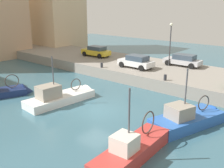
% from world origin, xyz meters
% --- Properties ---
extents(water_surface, '(80.00, 80.00, 0.00)m').
position_xyz_m(water_surface, '(0.00, 0.00, 0.00)').
color(water_surface, '#386070').
rests_on(water_surface, ground).
extents(quay_wall, '(9.00, 56.00, 1.20)m').
position_xyz_m(quay_wall, '(11.50, 0.00, 0.60)').
color(quay_wall, gray).
rests_on(quay_wall, ground).
extents(fishing_boat_white, '(6.96, 2.68, 4.97)m').
position_xyz_m(fishing_boat_white, '(-0.34, 3.40, 0.17)').
color(fishing_boat_white, white).
rests_on(fishing_boat_white, ground).
extents(fishing_boat_red, '(6.65, 1.90, 4.89)m').
position_xyz_m(fishing_boat_red, '(-3.31, -6.23, 0.12)').
color(fishing_boat_red, '#BC3833').
rests_on(fishing_boat_red, ground).
extents(fishing_boat_navy, '(5.83, 3.61, 4.01)m').
position_xyz_m(fishing_boat_navy, '(-3.02, 8.72, 0.12)').
color(fishing_boat_navy, navy).
rests_on(fishing_boat_navy, ground).
extents(fishing_boat_blue, '(6.50, 3.78, 5.04)m').
position_xyz_m(fishing_boat_blue, '(2.36, -6.87, 0.13)').
color(fishing_boat_blue, '#2D60B7').
rests_on(fishing_boat_blue, ground).
extents(parked_car_yellow, '(1.93, 4.09, 1.41)m').
position_xyz_m(parked_car_yellow, '(11.66, 10.96, 1.92)').
color(parked_car_yellow, gold).
rests_on(parked_car_yellow, quay_wall).
extents(parked_car_white, '(1.96, 3.97, 1.43)m').
position_xyz_m(parked_car_white, '(9.71, 2.97, 1.93)').
color(parked_car_white, silver).
rests_on(parked_car_white, quay_wall).
extents(parked_car_silver, '(2.03, 4.22, 1.35)m').
position_xyz_m(parked_car_silver, '(13.95, -0.56, 1.89)').
color(parked_car_silver, '#B7B7BC').
rests_on(parked_car_silver, quay_wall).
extents(mooring_bollard_south, '(0.28, 0.28, 0.55)m').
position_xyz_m(mooring_bollard_south, '(7.35, -2.00, 1.48)').
color(mooring_bollard_south, '#2D2D33').
rests_on(mooring_bollard_south, quay_wall).
extents(mooring_bollard_mid, '(0.28, 0.28, 0.55)m').
position_xyz_m(mooring_bollard_mid, '(7.35, 6.00, 1.48)').
color(mooring_bollard_mid, '#2D2D33').
rests_on(mooring_bollard_mid, quay_wall).
extents(quay_streetlamp, '(0.36, 0.36, 4.83)m').
position_xyz_m(quay_streetlamp, '(13.00, 0.71, 4.45)').
color(quay_streetlamp, '#38383D').
rests_on(quay_streetlamp, quay_wall).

